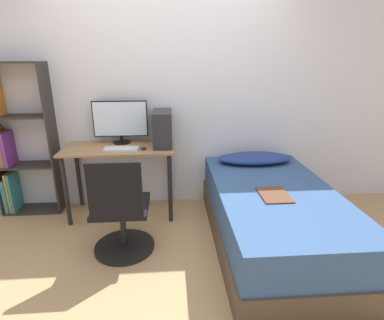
{
  "coord_description": "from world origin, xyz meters",
  "views": [
    {
      "loc": [
        0.02,
        -1.98,
        1.65
      ],
      "look_at": [
        0.21,
        0.66,
        0.75
      ],
      "focal_mm": 28.0,
      "sensor_mm": 36.0,
      "label": 1
    }
  ],
  "objects_px": {
    "pc_tower": "(163,128)",
    "office_chair": "(121,218)",
    "bed": "(273,216)",
    "bookshelf": "(13,144)",
    "keyboard": "(121,149)",
    "monitor": "(120,121)"
  },
  "relations": [
    {
      "from": "bookshelf",
      "to": "monitor",
      "type": "height_order",
      "value": "bookshelf"
    },
    {
      "from": "bookshelf",
      "to": "keyboard",
      "type": "height_order",
      "value": "bookshelf"
    },
    {
      "from": "bed",
      "to": "keyboard",
      "type": "xyz_separation_m",
      "value": [
        -1.42,
        0.58,
        0.51
      ]
    },
    {
      "from": "bed",
      "to": "keyboard",
      "type": "bearing_deg",
      "value": 157.89
    },
    {
      "from": "pc_tower",
      "to": "office_chair",
      "type": "bearing_deg",
      "value": -114.76
    },
    {
      "from": "monitor",
      "to": "keyboard",
      "type": "distance_m",
      "value": 0.36
    },
    {
      "from": "bookshelf",
      "to": "monitor",
      "type": "bearing_deg",
      "value": 1.26
    },
    {
      "from": "monitor",
      "to": "bed",
      "type": "bearing_deg",
      "value": -30.33
    },
    {
      "from": "bed",
      "to": "monitor",
      "type": "height_order",
      "value": "monitor"
    },
    {
      "from": "bookshelf",
      "to": "office_chair",
      "type": "relative_size",
      "value": 1.79
    },
    {
      "from": "pc_tower",
      "to": "bed",
      "type": "bearing_deg",
      "value": -36.05
    },
    {
      "from": "bookshelf",
      "to": "bed",
      "type": "bearing_deg",
      "value": -17.66
    },
    {
      "from": "office_chair",
      "to": "bookshelf",
      "type": "bearing_deg",
      "value": 144.51
    },
    {
      "from": "bookshelf",
      "to": "pc_tower",
      "type": "distance_m",
      "value": 1.6
    },
    {
      "from": "office_chair",
      "to": "bed",
      "type": "height_order",
      "value": "office_chair"
    },
    {
      "from": "monitor",
      "to": "keyboard",
      "type": "xyz_separation_m",
      "value": [
        0.03,
        -0.27,
        -0.24
      ]
    },
    {
      "from": "bed",
      "to": "bookshelf",
      "type": "bearing_deg",
      "value": 162.34
    },
    {
      "from": "office_chair",
      "to": "monitor",
      "type": "xyz_separation_m",
      "value": [
        -0.09,
        0.9,
        0.67
      ]
    },
    {
      "from": "bed",
      "to": "monitor",
      "type": "relative_size",
      "value": 3.3
    },
    {
      "from": "bookshelf",
      "to": "office_chair",
      "type": "xyz_separation_m",
      "value": [
        1.23,
        -0.88,
        -0.44
      ]
    },
    {
      "from": "keyboard",
      "to": "office_chair",
      "type": "bearing_deg",
      "value": -84.68
    },
    {
      "from": "office_chair",
      "to": "pc_tower",
      "type": "bearing_deg",
      "value": 65.24
    }
  ]
}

